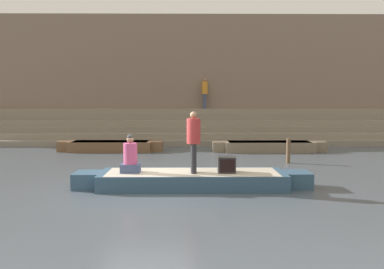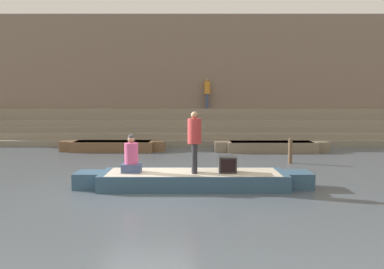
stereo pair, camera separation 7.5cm
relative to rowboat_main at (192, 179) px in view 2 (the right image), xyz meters
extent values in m
plane|color=#4C5660|center=(-1.26, -0.01, -0.23)|extent=(120.00, 120.00, 0.00)
cube|color=gray|center=(-1.26, 10.12, -0.08)|extent=(36.00, 3.37, 0.30)
cube|color=gray|center=(-1.26, 10.40, 0.22)|extent=(36.00, 2.80, 0.30)
cube|color=gray|center=(-1.26, 10.68, 0.53)|extent=(36.00, 2.24, 0.30)
cube|color=gray|center=(-1.26, 10.96, 0.83)|extent=(36.00, 1.68, 0.30)
cube|color=gray|center=(-1.26, 11.24, 1.13)|extent=(36.00, 1.12, 0.30)
cube|color=gray|center=(-1.26, 11.53, 1.43)|extent=(36.00, 0.56, 0.30)
cube|color=#7F6B5B|center=(-1.26, 12.41, 3.36)|extent=(34.20, 1.20, 7.19)
cube|color=#4C4037|center=(-1.26, 11.79, 0.07)|extent=(34.20, 0.12, 0.60)
cube|color=#33516B|center=(0.00, 0.00, -0.02)|extent=(4.97, 1.35, 0.43)
cube|color=beige|center=(0.00, 0.00, 0.17)|extent=(4.57, 1.25, 0.05)
cube|color=#33516B|center=(2.83, 0.00, -0.02)|extent=(0.70, 0.74, 0.43)
cube|color=#33516B|center=(-2.83, 0.00, -0.02)|extent=(0.70, 0.74, 0.43)
cylinder|color=olive|center=(-0.74, 0.78, 0.10)|extent=(2.66, 0.04, 0.04)
cylinder|color=#28282D|center=(0.03, -0.01, 0.59)|extent=(0.15, 0.15, 0.79)
cylinder|color=#28282D|center=(0.03, -0.21, 0.59)|extent=(0.15, 0.15, 0.79)
cylinder|color=#B23333|center=(0.03, -0.11, 1.32)|extent=(0.37, 0.37, 0.66)
sphere|color=#9E7556|center=(0.03, -0.11, 1.74)|extent=(0.19, 0.19, 0.19)
cube|color=#3D4C75|center=(-1.66, -0.04, 0.32)|extent=(0.51, 0.40, 0.23)
cylinder|color=#C64C7F|center=(-1.66, -0.04, 0.71)|extent=(0.37, 0.37, 0.56)
sphere|color=#9E7556|center=(-1.66, -0.04, 1.08)|extent=(0.19, 0.19, 0.19)
sphere|color=#333338|center=(-1.66, -0.04, 1.15)|extent=(0.16, 0.16, 0.16)
cube|color=#2D2D2D|center=(0.92, -0.04, 0.41)|extent=(0.46, 0.40, 0.42)
cube|color=black|center=(0.92, -0.25, 0.41)|extent=(0.38, 0.02, 0.34)
cube|color=#756651|center=(3.54, 6.80, 0.00)|extent=(3.99, 1.11, 0.46)
cube|color=tan|center=(3.54, 6.80, 0.21)|extent=(3.67, 1.01, 0.05)
cube|color=#756651|center=(5.82, 6.80, 0.00)|extent=(0.56, 0.61, 0.46)
cube|color=#756651|center=(1.27, 6.80, 0.00)|extent=(0.56, 0.61, 0.46)
cube|color=brown|center=(-3.65, 7.01, 0.00)|extent=(3.71, 1.11, 0.46)
cube|color=tan|center=(-3.65, 7.01, 0.21)|extent=(3.41, 1.01, 0.05)
cube|color=brown|center=(-1.54, 7.01, 0.00)|extent=(0.52, 0.61, 0.46)
cube|color=brown|center=(-5.77, 7.01, 0.00)|extent=(0.52, 0.61, 0.46)
cylinder|color=brown|center=(3.62, 3.81, 0.23)|extent=(0.15, 0.15, 0.92)
cylinder|color=#3D4C75|center=(0.83, 11.62, 2.01)|extent=(0.14, 0.14, 0.84)
cylinder|color=#3D4C75|center=(0.83, 11.43, 2.01)|extent=(0.14, 0.14, 0.84)
cylinder|color=orange|center=(0.83, 11.53, 2.78)|extent=(0.34, 0.34, 0.70)
sphere|color=#9E7556|center=(0.83, 11.53, 3.23)|extent=(0.20, 0.20, 0.20)
camera|label=1|loc=(-0.11, -9.94, 2.18)|focal=35.00mm
camera|label=2|loc=(-0.04, -9.94, 2.18)|focal=35.00mm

